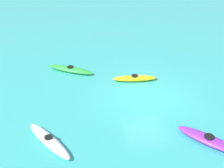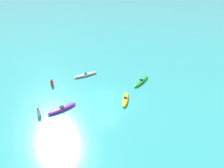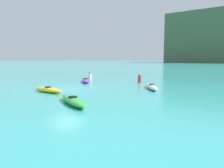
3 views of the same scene
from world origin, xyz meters
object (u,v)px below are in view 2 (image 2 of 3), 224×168
Objects in this scene: kayak_green at (141,81)px; person_near_shore at (52,83)px; kayak_purple at (62,108)px; person_by_kayaks at (38,112)px; kayak_yellow at (125,99)px; kayak_white at (86,75)px.

kayak_green is 10.34m from person_near_shore.
kayak_purple is at bearing 126.52° from kayak_green.
person_near_shore is 1.00× the size of person_by_kayaks.
kayak_purple is at bearing 108.14° from kayak_yellow.
kayak_green is at bearing -55.03° from person_by_kayaks.
kayak_yellow is (-4.94, -5.02, 0.00)m from kayak_white.
kayak_white is at bearing 80.78° from kayak_green.
person_by_kayaks is (-5.32, -0.51, 0.00)m from person_near_shore.
person_by_kayaks reaches higher than kayak_green.
kayak_green and kayak_purple have the same top height.
person_by_kayaks reaches higher than kayak_yellow.
kayak_white is 3.29× the size of person_by_kayaks.
person_by_kayaks is at bearing 159.92° from kayak_white.
person_near_shore reaches higher than kayak_yellow.
kayak_purple is (-6.91, 1.01, 0.00)m from kayak_white.
kayak_white is at bearing -52.76° from person_near_shore.
kayak_yellow is (1.97, -6.02, -0.00)m from kayak_purple.
kayak_green is at bearing -53.48° from kayak_purple.
person_near_shore reaches higher than kayak_green.
kayak_white is 1.07× the size of kayak_yellow.
person_by_kayaks is (-2.97, 7.90, 0.22)m from kayak_yellow.
person_by_kayaks is at bearing -174.47° from person_near_shore.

